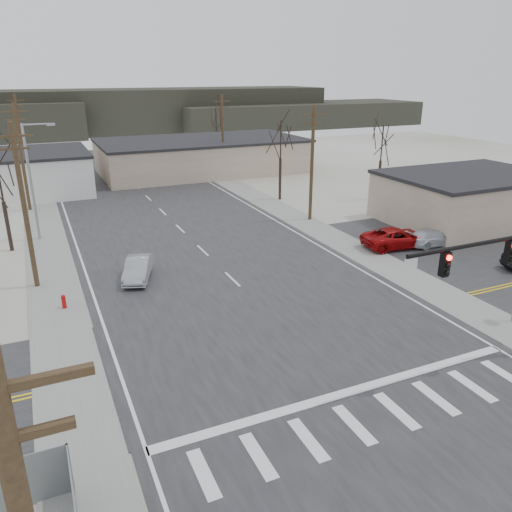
{
  "coord_description": "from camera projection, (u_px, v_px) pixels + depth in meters",
  "views": [
    {
      "loc": [
        -10.75,
        -19.59,
        12.6
      ],
      "look_at": [
        0.32,
        5.0,
        2.6
      ],
      "focal_mm": 35.0,
      "sensor_mm": 36.0,
      "label": 1
    }
  ],
  "objects": [
    {
      "name": "tree_left_near",
      "position": [
        0.0,
        181.0,
        35.55
      ],
      "size": [
        3.3,
        3.3,
        7.35
      ],
      "color": "#30251D",
      "rests_on": "ground"
    },
    {
      "name": "fire_hydrant",
      "position": [
        64.0,
        302.0,
        28.03
      ],
      "size": [
        0.24,
        0.24,
        0.87
      ],
      "color": "#A50C0C",
      "rests_on": "ground"
    },
    {
      "name": "main_road",
      "position": [
        199.0,
        247.0,
        38.09
      ],
      "size": [
        18.0,
        110.0,
        0.05
      ],
      "primitive_type": "cube",
      "color": "#252527",
      "rests_on": "ground"
    },
    {
      "name": "hill_right",
      "position": [
        299.0,
        115.0,
        120.5
      ],
      "size": [
        60.0,
        18.0,
        5.5
      ],
      "primitive_type": "cube",
      "color": "#333026",
      "rests_on": "ground"
    },
    {
      "name": "upole_left_d",
      "position": [
        20.0,
        133.0,
        63.49
      ],
      "size": [
        2.2,
        0.3,
        10.0
      ],
      "color": "#4B3C23",
      "rests_on": "ground"
    },
    {
      "name": "cross_road",
      "position": [
        291.0,
        336.0,
        25.26
      ],
      "size": [
        90.0,
        10.0,
        0.04
      ],
      "primitive_type": "cube",
      "color": "#252527",
      "rests_on": "ground"
    },
    {
      "name": "hill_center",
      "position": [
        149.0,
        110.0,
        111.55
      ],
      "size": [
        80.0,
        18.0,
        9.0
      ],
      "primitive_type": "cube",
      "color": "#333026",
      "rests_on": "ground"
    },
    {
      "name": "streetlight_main",
      "position": [
        33.0,
        176.0,
        38.15
      ],
      "size": [
        2.4,
        0.25,
        9.0
      ],
      "color": "gray",
      "rests_on": "ground"
    },
    {
      "name": "ground",
      "position": [
        291.0,
        336.0,
        25.27
      ],
      "size": [
        140.0,
        140.0,
        0.0
      ],
      "primitive_type": "plane",
      "color": "silver",
      "rests_on": "ground"
    },
    {
      "name": "building_lot",
      "position": [
        468.0,
        197.0,
        44.01
      ],
      "size": [
        14.3,
        10.3,
        4.3
      ],
      "color": "#B9A28D",
      "rests_on": "ground"
    },
    {
      "name": "building_right_far",
      "position": [
        202.0,
        155.0,
        65.99
      ],
      "size": [
        26.3,
        14.3,
        4.3
      ],
      "color": "#B9A28D",
      "rests_on": "ground"
    },
    {
      "name": "upole_right_b",
      "position": [
        223.0,
        134.0,
        62.08
      ],
      "size": [
        2.2,
        0.3,
        10.0
      ],
      "color": "#4B3C23",
      "rests_on": "ground"
    },
    {
      "name": "tree_right_mid",
      "position": [
        281.0,
        142.0,
        50.24
      ],
      "size": [
        3.74,
        3.74,
        8.33
      ],
      "color": "#30251D",
      "rests_on": "ground"
    },
    {
      "name": "tree_lot",
      "position": [
        382.0,
        145.0,
        50.6
      ],
      "size": [
        3.52,
        3.52,
        7.84
      ],
      "color": "#30251D",
      "rests_on": "ground"
    },
    {
      "name": "upole_right_a",
      "position": [
        312.0,
        162.0,
        43.27
      ],
      "size": [
        2.2,
        0.3,
        10.0
      ],
      "color": "#4B3C23",
      "rests_on": "ground"
    },
    {
      "name": "sidewalk_left",
      "position": [
        47.0,
        246.0,
        38.28
      ],
      "size": [
        3.0,
        90.0,
        0.06
      ],
      "primitive_type": "cube",
      "color": "gray",
      "rests_on": "ground"
    },
    {
      "name": "sidewalk_right",
      "position": [
        291.0,
        215.0,
        46.44
      ],
      "size": [
        3.0,
        90.0,
        0.06
      ],
      "primitive_type": "cube",
      "color": "gray",
      "rests_on": "ground"
    },
    {
      "name": "upole_left_c",
      "position": [
        21.0,
        156.0,
        46.39
      ],
      "size": [
        2.2,
        0.3,
        10.0
      ],
      "color": "#4B3C23",
      "rests_on": "ground"
    },
    {
      "name": "upole_left_b",
      "position": [
        24.0,
        205.0,
        29.29
      ],
      "size": [
        2.2,
        0.3,
        10.0
      ],
      "color": "#4B3C23",
      "rests_on": "ground"
    },
    {
      "name": "car_parked_silver",
      "position": [
        433.0,
        237.0,
        38.16
      ],
      "size": [
        4.36,
        1.81,
        1.26
      ],
      "primitive_type": "imported",
      "rotation": [
        0.0,
        0.0,
        1.56
      ],
      "color": "#B5BAC1",
      "rests_on": "parking_lot"
    },
    {
      "name": "car_far_b",
      "position": [
        58.0,
        164.0,
        68.5
      ],
      "size": [
        1.76,
        3.71,
        1.23
      ],
      "primitive_type": "imported",
      "rotation": [
        0.0,
        0.0,
        0.09
      ],
      "color": "black",
      "rests_on": "main_road"
    },
    {
      "name": "parking_lot",
      "position": [
        485.0,
        247.0,
        38.09
      ],
      "size": [
        18.0,
        20.0,
        0.03
      ],
      "primitive_type": "cube",
      "color": "#252527",
      "rests_on": "ground"
    },
    {
      "name": "car_parked_red",
      "position": [
        397.0,
        238.0,
        37.72
      ],
      "size": [
        5.61,
        3.01,
        1.5
      ],
      "primitive_type": "imported",
      "rotation": [
        0.0,
        0.0,
        1.47
      ],
      "color": "#940809",
      "rests_on": "parking_lot"
    },
    {
      "name": "sedan_crossing",
      "position": [
        138.0,
        269.0,
        31.96
      ],
      "size": [
        2.76,
        4.39,
        1.37
      ],
      "primitive_type": "imported",
      "rotation": [
        0.0,
        0.0,
        -0.34
      ],
      "color": "gray",
      "rests_on": "main_road"
    },
    {
      "name": "tree_right_far",
      "position": [
        216.0,
        122.0,
        73.56
      ],
      "size": [
        3.52,
        3.52,
        7.84
      ],
      "color": "#30251D",
      "rests_on": "ground"
    },
    {
      "name": "car_far_a",
      "position": [
        167.0,
        171.0,
        63.36
      ],
      "size": [
        2.27,
        5.01,
        1.42
      ],
      "primitive_type": "imported",
      "rotation": [
        0.0,
        0.0,
        3.08
      ],
      "color": "black",
      "rests_on": "main_road"
    }
  ]
}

